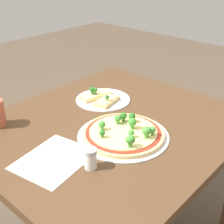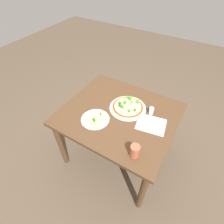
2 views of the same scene
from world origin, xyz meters
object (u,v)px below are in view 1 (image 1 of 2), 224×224
(dining_table, at_px, (110,143))
(pizza_tray_whole, at_px, (124,133))
(pizza_tray_slice, at_px, (101,98))
(condiment_shaker, at_px, (90,158))

(dining_table, height_order, pizza_tray_whole, pizza_tray_whole)
(dining_table, distance_m, pizza_tray_slice, 0.26)
(condiment_shaker, bearing_deg, pizza_tray_whole, -168.96)
(dining_table, bearing_deg, pizza_tray_whole, 70.57)
(pizza_tray_slice, height_order, condiment_shaker, condiment_shaker)
(dining_table, height_order, condiment_shaker, condiment_shaker)
(condiment_shaker, bearing_deg, dining_table, -150.38)
(pizza_tray_whole, xyz_separation_m, pizza_tray_slice, (-0.18, -0.30, -0.00))
(dining_table, distance_m, pizza_tray_whole, 0.16)
(pizza_tray_whole, height_order, condiment_shaker, same)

